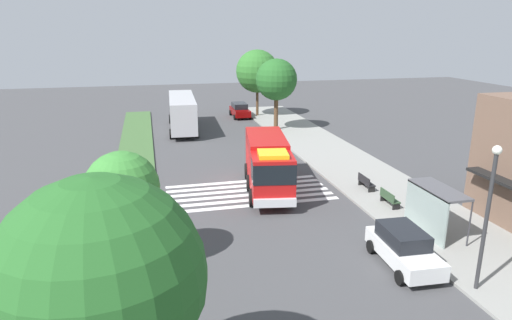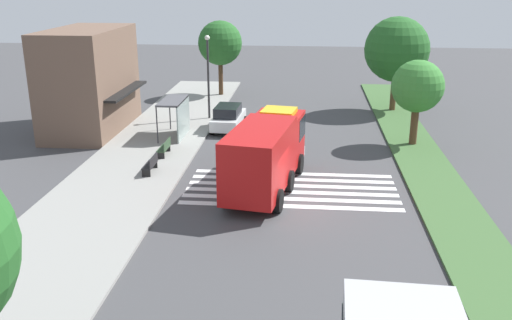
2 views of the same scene
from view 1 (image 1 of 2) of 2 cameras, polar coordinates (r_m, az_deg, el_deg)
name	(u,v)px [view 1 (image 1 of 2)]	position (r m, az deg, el deg)	size (l,w,h in m)	color
ground_plane	(243,183)	(31.52, -1.67, -2.93)	(120.00, 120.00, 0.00)	#424244
sidewalk	(360,173)	(34.34, 13.01, -1.60)	(60.00, 5.98, 0.14)	gray
median_strip	(134,191)	(30.94, -15.26, -3.76)	(60.00, 3.00, 0.14)	#3D6033
crosswalk	(249,192)	(29.71, -0.89, -4.13)	(4.95, 10.64, 0.01)	silver
fire_truck	(268,163)	(29.22, 1.55, -0.41)	(8.78, 3.82, 3.48)	#B71414
parked_car_west	(240,110)	(55.12, -2.07, 6.36)	(4.62, 2.09, 1.71)	#720505
parked_car_mid	(403,247)	(21.73, 18.19, -10.47)	(4.40, 2.18, 1.75)	silver
transit_bus	(182,110)	(48.27, -9.34, 6.21)	(11.13, 3.25, 3.55)	#B2B2B7
bus_stop_shelter	(432,202)	(24.71, 21.41, -4.98)	(3.50, 1.40, 2.46)	#4C4C51
bench_near_shelter	(389,198)	(28.26, 16.52, -4.67)	(1.60, 0.50, 0.90)	#2D472D
bench_west_of_shelter	(366,182)	(30.76, 13.74, -2.74)	(1.60, 0.50, 0.90)	black
street_lamp	(488,207)	(19.74, 27.37, -5.32)	(0.36, 0.36, 6.05)	#2D2D30
sidewalk_tree_far_west	(257,71)	(55.01, 0.16, 11.18)	(5.12, 5.12, 7.90)	#513823
sidewalk_tree_west	(276,80)	(47.02, 2.61, 10.12)	(4.27, 4.27, 7.36)	#513823
median_tree_far_west	(122,189)	(20.16, -16.60, -3.52)	(3.21, 3.21, 5.28)	#513823
median_tree_west	(101,280)	(11.27, -19.09, -14.13)	(4.94, 4.94, 7.18)	#513823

